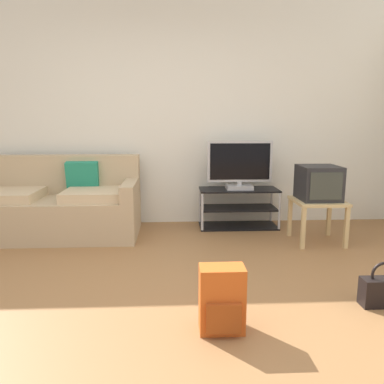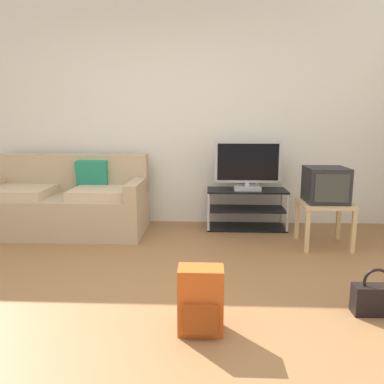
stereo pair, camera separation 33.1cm
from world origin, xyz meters
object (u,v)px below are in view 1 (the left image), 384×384
couch (56,206)px  handbag (382,291)px  crt_tv (319,183)px  flat_tv (240,165)px  side_table (318,207)px  tv_stand (238,208)px  backpack (222,300)px

couch → handbag: couch is taller
crt_tv → flat_tv: bearing=140.9°
side_table → crt_tv: bearing=90.0°
couch → side_table: size_ratio=3.64×
couch → flat_tv: (2.10, 0.20, 0.42)m
flat_tv → side_table: flat_tv is taller
crt_tv → handbag: crt_tv is taller
couch → tv_stand: bearing=6.0°
couch → handbag: (2.76, -1.85, -0.22)m
flat_tv → side_table: bearing=-39.8°
flat_tv → crt_tv: 0.95m
tv_stand → crt_tv: crt_tv is taller
tv_stand → flat_tv: size_ratio=1.22×
tv_stand → crt_tv: 1.04m
tv_stand → crt_tv: size_ratio=2.25×
couch → crt_tv: (2.83, -0.39, 0.30)m
couch → backpack: bearing=-52.8°
tv_stand → side_table: (0.73, -0.63, 0.15)m
couch → tv_stand: size_ratio=1.96×
flat_tv → handbag: 2.25m
side_table → handbag: (-0.07, -1.44, -0.27)m
crt_tv → backpack: crt_tv is taller
couch → tv_stand: couch is taller
tv_stand → handbag: tv_stand is taller
tv_stand → backpack: 2.39m
side_table → crt_tv: crt_tv is taller
couch → crt_tv: 2.87m
crt_tv → handbag: size_ratio=1.29×
tv_stand → flat_tv: bearing=-90.0°
backpack → handbag: 1.19m
side_table → backpack: size_ratio=1.23×
flat_tv → backpack: bearing=-102.1°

